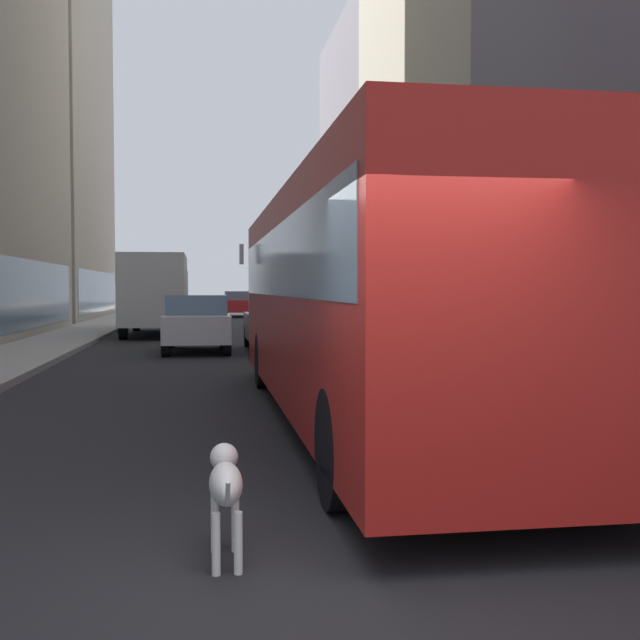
{
  "coord_description": "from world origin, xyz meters",
  "views": [
    {
      "loc": [
        -1.05,
        -4.51,
        1.82
      ],
      "look_at": [
        0.48,
        5.27,
        1.4
      ],
      "focal_mm": 42.5,
      "sensor_mm": 36.0,
      "label": 1
    }
  ],
  "objects_px": {
    "transit_bus": "(367,291)",
    "car_red_coupe": "(238,304)",
    "car_blue_hatchback": "(291,311)",
    "car_yellow_taxi": "(279,308)",
    "box_truck": "(156,292)",
    "dalmatian_dog": "(226,484)",
    "pedestrian_in_coat": "(637,339)",
    "car_grey_wagon": "(281,323)",
    "car_white_van": "(197,323)"
  },
  "relations": [
    {
      "from": "car_yellow_taxi",
      "to": "car_blue_hatchback",
      "type": "relative_size",
      "value": 1.09
    },
    {
      "from": "car_yellow_taxi",
      "to": "box_truck",
      "type": "bearing_deg",
      "value": -125.7
    },
    {
      "from": "transit_bus",
      "to": "car_red_coupe",
      "type": "bearing_deg",
      "value": 90.0
    },
    {
      "from": "car_blue_hatchback",
      "to": "car_red_coupe",
      "type": "height_order",
      "value": "same"
    },
    {
      "from": "car_blue_hatchback",
      "to": "car_yellow_taxi",
      "type": "bearing_deg",
      "value": 90.0
    },
    {
      "from": "car_yellow_taxi",
      "to": "pedestrian_in_coat",
      "type": "relative_size",
      "value": 2.79
    },
    {
      "from": "car_white_van",
      "to": "car_red_coupe",
      "type": "relative_size",
      "value": 0.95
    },
    {
      "from": "car_yellow_taxi",
      "to": "car_white_van",
      "type": "bearing_deg",
      "value": -104.03
    },
    {
      "from": "dalmatian_dog",
      "to": "car_red_coupe",
      "type": "bearing_deg",
      "value": 87.21
    },
    {
      "from": "car_red_coupe",
      "to": "car_grey_wagon",
      "type": "distance_m",
      "value": 26.49
    },
    {
      "from": "car_blue_hatchback",
      "to": "car_white_van",
      "type": "distance_m",
      "value": 11.63
    },
    {
      "from": "transit_bus",
      "to": "car_red_coupe",
      "type": "xyz_separation_m",
      "value": [
        0.0,
        37.9,
        -0.96
      ]
    },
    {
      "from": "car_yellow_taxi",
      "to": "dalmatian_dog",
      "type": "height_order",
      "value": "car_yellow_taxi"
    },
    {
      "from": "car_yellow_taxi",
      "to": "car_red_coupe",
      "type": "height_order",
      "value": "same"
    },
    {
      "from": "car_yellow_taxi",
      "to": "car_white_van",
      "type": "distance_m",
      "value": 16.5
    },
    {
      "from": "car_blue_hatchback",
      "to": "car_white_van",
      "type": "bearing_deg",
      "value": -110.13
    },
    {
      "from": "car_grey_wagon",
      "to": "box_truck",
      "type": "relative_size",
      "value": 0.57
    },
    {
      "from": "car_blue_hatchback",
      "to": "pedestrian_in_coat",
      "type": "bearing_deg",
      "value": -82.17
    },
    {
      "from": "box_truck",
      "to": "car_white_van",
      "type": "bearing_deg",
      "value": -78.97
    },
    {
      "from": "car_red_coupe",
      "to": "pedestrian_in_coat",
      "type": "height_order",
      "value": "pedestrian_in_coat"
    },
    {
      "from": "transit_bus",
      "to": "box_truck",
      "type": "relative_size",
      "value": 1.54
    },
    {
      "from": "car_grey_wagon",
      "to": "box_truck",
      "type": "xyz_separation_m",
      "value": [
        -4.0,
        8.44,
        0.84
      ]
    },
    {
      "from": "car_grey_wagon",
      "to": "car_red_coupe",
      "type": "bearing_deg",
      "value": 90.0
    },
    {
      "from": "car_red_coupe",
      "to": "car_yellow_taxi",
      "type": "bearing_deg",
      "value": -81.13
    },
    {
      "from": "car_white_van",
      "to": "pedestrian_in_coat",
      "type": "height_order",
      "value": "pedestrian_in_coat"
    },
    {
      "from": "car_grey_wagon",
      "to": "car_blue_hatchback",
      "type": "bearing_deg",
      "value": 81.83
    },
    {
      "from": "car_blue_hatchback",
      "to": "car_white_van",
      "type": "xyz_separation_m",
      "value": [
        -4.0,
        -10.92,
        -0.0
      ]
    },
    {
      "from": "dalmatian_dog",
      "to": "pedestrian_in_coat",
      "type": "bearing_deg",
      "value": 42.1
    },
    {
      "from": "car_blue_hatchback",
      "to": "dalmatian_dog",
      "type": "bearing_deg",
      "value": -97.6
    },
    {
      "from": "car_white_van",
      "to": "car_blue_hatchback",
      "type": "bearing_deg",
      "value": 69.87
    },
    {
      "from": "box_truck",
      "to": "pedestrian_in_coat",
      "type": "height_order",
      "value": "box_truck"
    },
    {
      "from": "car_red_coupe",
      "to": "car_grey_wagon",
      "type": "relative_size",
      "value": 0.98
    },
    {
      "from": "car_white_van",
      "to": "pedestrian_in_coat",
      "type": "relative_size",
      "value": 2.35
    },
    {
      "from": "dalmatian_dog",
      "to": "pedestrian_in_coat",
      "type": "height_order",
      "value": "pedestrian_in_coat"
    },
    {
      "from": "car_yellow_taxi",
      "to": "box_truck",
      "type": "xyz_separation_m",
      "value": [
        -5.6,
        -7.79,
        0.84
      ]
    },
    {
      "from": "car_blue_hatchback",
      "to": "car_red_coupe",
      "type": "xyz_separation_m",
      "value": [
        -1.6,
        15.35,
        -0.0
      ]
    },
    {
      "from": "car_blue_hatchback",
      "to": "pedestrian_in_coat",
      "type": "relative_size",
      "value": 2.56
    },
    {
      "from": "car_white_van",
      "to": "car_red_coupe",
      "type": "height_order",
      "value": "same"
    },
    {
      "from": "car_red_coupe",
      "to": "box_truck",
      "type": "xyz_separation_m",
      "value": [
        -4.0,
        -18.05,
        0.85
      ]
    },
    {
      "from": "transit_bus",
      "to": "pedestrian_in_coat",
      "type": "xyz_separation_m",
      "value": [
        4.58,
        0.87,
        -0.77
      ]
    },
    {
      "from": "car_red_coupe",
      "to": "car_grey_wagon",
      "type": "xyz_separation_m",
      "value": [
        0.0,
        -26.49,
        0.0
      ]
    },
    {
      "from": "transit_bus",
      "to": "car_grey_wagon",
      "type": "xyz_separation_m",
      "value": [
        0.0,
        11.4,
        -0.95
      ]
    },
    {
      "from": "transit_bus",
      "to": "car_grey_wagon",
      "type": "height_order",
      "value": "transit_bus"
    },
    {
      "from": "car_red_coupe",
      "to": "box_truck",
      "type": "relative_size",
      "value": 0.56
    },
    {
      "from": "car_blue_hatchback",
      "to": "box_truck",
      "type": "xyz_separation_m",
      "value": [
        -5.6,
        -2.71,
        0.84
      ]
    },
    {
      "from": "car_white_van",
      "to": "dalmatian_dog",
      "type": "relative_size",
      "value": 4.13
    },
    {
      "from": "car_blue_hatchback",
      "to": "box_truck",
      "type": "bearing_deg",
      "value": -154.22
    },
    {
      "from": "transit_bus",
      "to": "pedestrian_in_coat",
      "type": "height_order",
      "value": "transit_bus"
    },
    {
      "from": "dalmatian_dog",
      "to": "car_blue_hatchback",
      "type": "bearing_deg",
      "value": 82.4
    },
    {
      "from": "car_yellow_taxi",
      "to": "car_blue_hatchback",
      "type": "distance_m",
      "value": 5.09
    }
  ]
}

